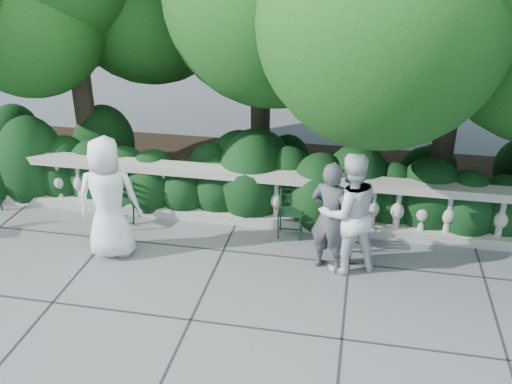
% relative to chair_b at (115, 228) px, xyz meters
% --- Properties ---
extents(ground, '(90.00, 90.00, 0.00)m').
position_rel_chair_b_xyz_m(ground, '(2.52, -1.15, 0.00)').
color(ground, '#56585E').
rests_on(ground, ground).
extents(balustrade, '(12.00, 0.44, 1.00)m').
position_rel_chair_b_xyz_m(balustrade, '(2.52, 0.65, 0.49)').
color(balustrade, '#9E998E').
rests_on(balustrade, ground).
extents(shrub_hedge, '(15.00, 2.60, 1.70)m').
position_rel_chair_b_xyz_m(shrub_hedge, '(2.52, 1.85, 0.00)').
color(shrub_hedge, black).
rests_on(shrub_hedge, ground).
extents(chair_b, '(0.57, 0.59, 0.84)m').
position_rel_chair_b_xyz_m(chair_b, '(0.00, 0.00, 0.00)').
color(chair_b, black).
rests_on(chair_b, ground).
extents(chair_d, '(0.54, 0.57, 0.84)m').
position_rel_chair_b_xyz_m(chair_d, '(3.66, -0.03, 0.00)').
color(chair_d, black).
rests_on(chair_d, ground).
extents(chair_e, '(0.46, 0.50, 0.84)m').
position_rel_chair_b_xyz_m(chair_e, '(3.01, 0.20, 0.00)').
color(chair_e, black).
rests_on(chair_e, ground).
extents(chair_f, '(0.52, 0.56, 0.84)m').
position_rel_chair_b_xyz_m(chair_f, '(4.03, -0.04, 0.00)').
color(chair_f, black).
rests_on(chair_f, ground).
extents(person_businessman, '(1.06, 0.80, 1.95)m').
position_rel_chair_b_xyz_m(person_businessman, '(0.33, -0.74, 0.97)').
color(person_businessman, white).
rests_on(person_businessman, ground).
extents(person_woman_grey, '(0.74, 0.62, 1.74)m').
position_rel_chair_b_xyz_m(person_woman_grey, '(3.70, -0.52, 0.87)').
color(person_woman_grey, '#404145').
rests_on(person_woman_grey, ground).
extents(person_casual_man, '(1.12, 1.02, 1.88)m').
position_rel_chair_b_xyz_m(person_casual_man, '(3.97, -0.47, 0.94)').
color(person_casual_man, white).
rests_on(person_casual_man, ground).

